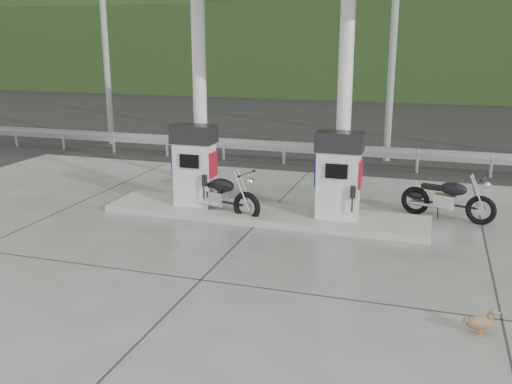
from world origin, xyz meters
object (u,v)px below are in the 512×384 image
(motorcycle_left, at_px, (219,196))
(motorcycle_right, at_px, (448,199))
(gas_pump_right, at_px, (338,175))
(duck, at_px, (479,323))
(gas_pump_left, at_px, (195,165))

(motorcycle_left, relative_size, motorcycle_right, 1.05)
(gas_pump_right, xyz_separation_m, duck, (2.56, -4.00, -0.90))
(gas_pump_right, height_order, duck, gas_pump_right)
(gas_pump_left, bearing_deg, motorcycle_left, -17.87)
(motorcycle_right, bearing_deg, motorcycle_left, -149.98)
(duck, bearing_deg, motorcycle_right, 76.88)
(gas_pump_left, xyz_separation_m, gas_pump_right, (3.20, 0.00, 0.00))
(gas_pump_left, relative_size, duck, 4.22)
(gas_pump_right, height_order, motorcycle_right, gas_pump_right)
(motorcycle_right, height_order, duck, motorcycle_right)
(motorcycle_left, relative_size, duck, 4.61)
(gas_pump_right, bearing_deg, gas_pump_left, 180.00)
(motorcycle_left, bearing_deg, motorcycle_right, 29.16)
(gas_pump_right, bearing_deg, duck, -57.37)
(gas_pump_right, relative_size, motorcycle_right, 0.96)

